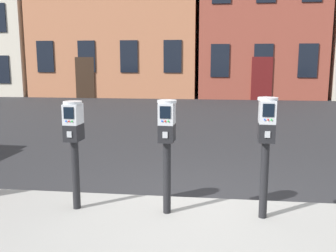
{
  "coord_description": "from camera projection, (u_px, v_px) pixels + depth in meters",
  "views": [
    {
      "loc": [
        0.17,
        -4.41,
        1.89
      ],
      "look_at": [
        -0.34,
        -0.23,
        1.15
      ],
      "focal_mm": 39.81,
      "sensor_mm": 36.0,
      "label": 1
    }
  ],
  "objects": [
    {
      "name": "ground_plane",
      "position": [
        197.0,
        214.0,
        4.66
      ],
      "size": [
        160.0,
        160.0,
        0.0
      ],
      "primitive_type": "plane",
      "color": "#28282B"
    },
    {
      "name": "parking_meter_near_kerb",
      "position": [
        74.0,
        136.0,
        4.34
      ],
      "size": [
        0.22,
        0.26,
        1.29
      ],
      "rotation": [
        0.0,
        0.0,
        -1.61
      ],
      "color": "black",
      "rests_on": "sidewalk_slab"
    },
    {
      "name": "parking_meter_end_of_row",
      "position": [
        266.0,
        136.0,
        4.06
      ],
      "size": [
        0.22,
        0.26,
        1.36
      ],
      "rotation": [
        0.0,
        0.0,
        -1.61
      ],
      "color": "black",
      "rests_on": "sidewalk_slab"
    },
    {
      "name": "parking_meter_twin_adjacent",
      "position": [
        167.0,
        136.0,
        4.2
      ],
      "size": [
        0.22,
        0.26,
        1.32
      ],
      "rotation": [
        0.0,
        0.0,
        -1.61
      ],
      "color": "black",
      "rests_on": "sidewalk_slab"
    }
  ]
}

